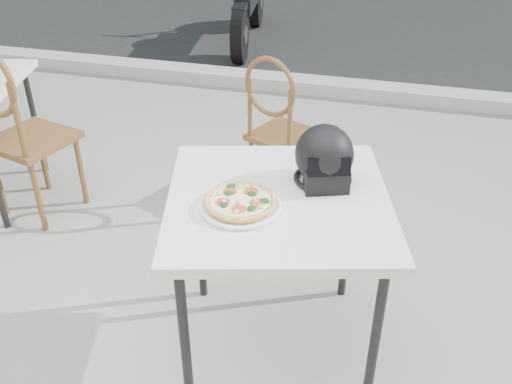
% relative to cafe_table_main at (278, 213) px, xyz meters
% --- Properties ---
extents(ground, '(80.00, 80.00, 0.00)m').
position_rel_cafe_table_main_xyz_m(ground, '(-0.42, 0.22, -0.77)').
color(ground, gray).
rests_on(ground, ground).
extents(curb, '(30.00, 0.25, 0.12)m').
position_rel_cafe_table_main_xyz_m(curb, '(-0.42, 3.22, -0.71)').
color(curb, '#A9A59E').
rests_on(curb, ground).
extents(cafe_table_main, '(1.10, 1.10, 0.85)m').
position_rel_cafe_table_main_xyz_m(cafe_table_main, '(0.00, 0.00, 0.00)').
color(cafe_table_main, silver).
rests_on(cafe_table_main, ground).
extents(plate, '(0.42, 0.42, 0.02)m').
position_rel_cafe_table_main_xyz_m(plate, '(-0.13, -0.11, 0.09)').
color(plate, white).
rests_on(plate, cafe_table_main).
extents(pizza, '(0.36, 0.36, 0.04)m').
position_rel_cafe_table_main_xyz_m(pizza, '(-0.13, -0.11, 0.11)').
color(pizza, '#E1AF52').
rests_on(pizza, plate).
extents(helmet, '(0.31, 0.32, 0.25)m').
position_rel_cafe_table_main_xyz_m(helmet, '(0.15, 0.16, 0.19)').
color(helmet, black).
rests_on(helmet, cafe_table_main).
extents(cafe_chair_main, '(0.51, 0.51, 1.00)m').
position_rel_cafe_table_main_xyz_m(cafe_chair_main, '(-0.29, 1.30, -0.22)').
color(cafe_chair_main, brown).
rests_on(cafe_chair_main, ground).
extents(cafe_chair_side, '(0.55, 0.55, 1.16)m').
position_rel_cafe_table_main_xyz_m(cafe_chair_side, '(-1.74, 0.70, -0.13)').
color(cafe_chair_side, brown).
rests_on(cafe_chair_side, ground).
extents(motorcycle, '(0.52, 1.99, 0.99)m').
position_rel_cafe_table_main_xyz_m(motorcycle, '(-1.37, 4.53, -0.34)').
color(motorcycle, black).
rests_on(motorcycle, street_asphalt).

